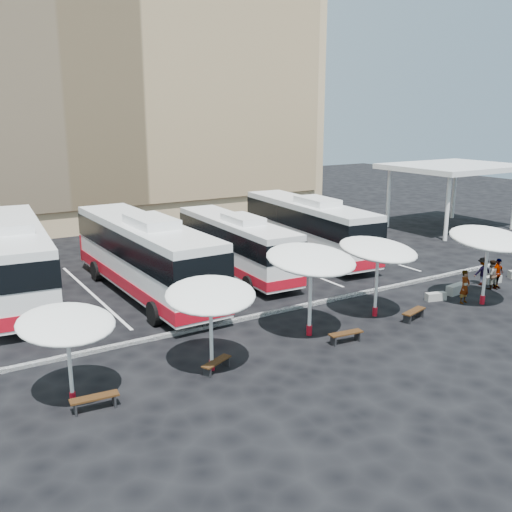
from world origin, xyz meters
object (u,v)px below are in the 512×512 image
sunshade_0 (66,324)px  sunshade_3 (378,250)px  bus_0 (15,257)px  wood_bench_1 (217,363)px  sunshade_1 (210,295)px  passenger_0 (465,287)px  bus_2 (236,243)px  sunshade_2 (311,260)px  bus_3 (308,226)px  passenger_1 (491,275)px  passenger_2 (497,274)px  bus_1 (144,254)px  sunshade_4 (489,239)px  conc_bench_1 (456,289)px  conc_bench_2 (492,279)px  passenger_3 (483,271)px  conc_bench_0 (436,297)px  wood_bench_2 (346,335)px  wood_bench_3 (414,313)px  wood_bench_0 (95,400)px

sunshade_0 → sunshade_3: 14.19m
bus_0 → wood_bench_1: bus_0 is taller
sunshade_1 → passenger_0: size_ratio=2.55×
bus_2 → sunshade_2: (-2.17, -10.08, 1.50)m
bus_3 → sunshade_3: 11.71m
sunshade_0 → passenger_1: 22.47m
sunshade_0 → passenger_2: bearing=1.4°
bus_0 → bus_1: bearing=-20.8°
bus_0 → sunshade_3: bearing=-34.7°
sunshade_4 → conc_bench_1: bearing=82.1°
sunshade_2 → passenger_2: 12.81m
conc_bench_2 → passenger_3: passenger_3 is taller
sunshade_0 → passenger_2: (22.68, 0.56, -1.89)m
conc_bench_0 → bus_1: bearing=144.1°
conc_bench_0 → passenger_1: passenger_1 is taller
wood_bench_2 → conc_bench_1: (9.26, 1.99, -0.10)m
sunshade_1 → wood_bench_3: bearing=-1.3°
bus_2 → passenger_3: bus_2 is taller
sunshade_2 → wood_bench_0: (-9.64, -1.46, -2.97)m
bus_1 → bus_2: (6.00, 1.02, -0.35)m
bus_1 → sunshade_3: 11.83m
sunshade_2 → passenger_1: 12.52m
bus_2 → wood_bench_2: size_ratio=7.46×
bus_2 → sunshade_1: (-7.28, -10.92, 1.07)m
bus_2 → passenger_2: bus_2 is taller
bus_2 → bus_1: bearing=-167.9°
wood_bench_3 → conc_bench_2: (8.12, 1.81, -0.15)m
bus_0 → passenger_1: 24.91m
wood_bench_1 → conc_bench_1: (15.04, 1.55, -0.07)m
sunshade_2 → passenger_0: size_ratio=2.42×
wood_bench_1 → wood_bench_3: (10.18, -0.04, 0.03)m
sunshade_3 → bus_1: bearing=131.9°
wood_bench_2 → passenger_1: (11.50, 1.60, 0.45)m
conc_bench_1 → conc_bench_0: bearing=-174.1°
sunshade_2 → conc_bench_0: (8.24, 0.34, -3.13)m
sunshade_1 → sunshade_2: sunshade_2 is taller
bus_2 → passenger_0: bearing=-54.6°
sunshade_0 → passenger_3: (22.62, 1.43, -1.95)m
sunshade_3 → conc_bench_0: (4.19, 0.04, -2.97)m
bus_3 → passenger_2: (4.32, -11.18, -1.21)m
sunshade_0 → bus_1: bearing=56.9°
bus_1 → sunshade_2: (3.83, -9.06, 1.15)m
wood_bench_1 → passenger_3: (17.52, 1.88, 0.45)m
passenger_3 → wood_bench_1: bearing=18.0°
wood_bench_1 → sunshade_3: bearing=8.3°
conc_bench_1 → passenger_2: 2.67m
sunshade_2 → passenger_3: (12.51, 0.85, -2.55)m
conc_bench_2 → wood_bench_3: bearing=-167.4°
sunshade_4 → passenger_2: sunshade_4 is taller
wood_bench_1 → passenger_0: 14.15m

